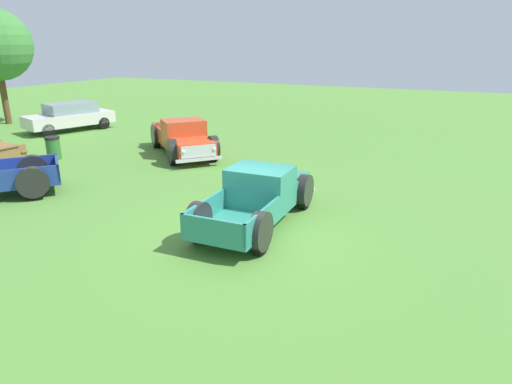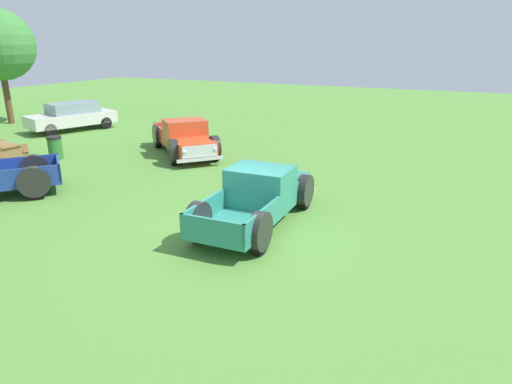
# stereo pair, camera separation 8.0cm
# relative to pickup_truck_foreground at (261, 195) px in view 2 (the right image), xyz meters

# --- Properties ---
(ground_plane) EXTENTS (80.00, 80.00, 0.00)m
(ground_plane) POSITION_rel_pickup_truck_foreground_xyz_m (-0.99, 0.11, -0.71)
(ground_plane) COLOR #548C38
(pickup_truck_foreground) EXTENTS (4.93, 2.05, 1.49)m
(pickup_truck_foreground) POSITION_rel_pickup_truck_foreground_xyz_m (0.00, 0.00, 0.00)
(pickup_truck_foreground) COLOR #2D8475
(pickup_truck_foreground) RESTS_ON ground_plane
(pickup_truck_behind_right) EXTENTS (4.65, 4.94, 1.54)m
(pickup_truck_behind_right) POSITION_rel_pickup_truck_foreground_xyz_m (5.18, 6.02, 0.02)
(pickup_truck_behind_right) COLOR #D14723
(pickup_truck_behind_right) RESTS_ON ground_plane
(sedan_distant_a) EXTENTS (4.87, 3.19, 1.51)m
(sedan_distant_a) POSITION_rel_pickup_truck_foreground_xyz_m (7.31, 14.99, 0.08)
(sedan_distant_a) COLOR silver
(sedan_distant_a) RESTS_ON ground_plane
(trash_can) EXTENTS (0.59, 0.59, 0.95)m
(trash_can) POSITION_rel_pickup_truck_foreground_xyz_m (2.32, 10.59, -0.23)
(trash_can) COLOR #2D6B2D
(trash_can) RESTS_ON ground_plane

